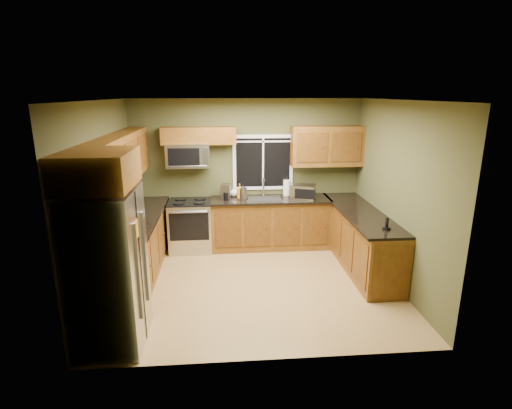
{
  "coord_description": "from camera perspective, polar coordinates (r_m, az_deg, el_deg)",
  "views": [
    {
      "loc": [
        -0.44,
        -5.49,
        2.8
      ],
      "look_at": [
        0.05,
        0.35,
        1.15
      ],
      "focal_mm": 28.0,
      "sensor_mm": 36.0,
      "label": 1
    }
  ],
  "objects": [
    {
      "name": "right_wall",
      "position": [
        6.22,
        19.47,
        1.33
      ],
      "size": [
        0.0,
        3.6,
        3.6
      ],
      "primitive_type": "plane",
      "rotation": [
        1.57,
        0.0,
        -1.57
      ],
      "color": "#444625",
      "rests_on": "ground"
    },
    {
      "name": "front_wall",
      "position": [
        3.99,
        1.87,
        -5.58
      ],
      "size": [
        4.2,
        0.0,
        4.2
      ],
      "primitive_type": "plane",
      "rotation": [
        -1.57,
        0.0,
        0.0
      ],
      "color": "#444625",
      "rests_on": "ground"
    },
    {
      "name": "upper_cabinets_left",
      "position": [
        6.22,
        -18.76,
        6.21
      ],
      "size": [
        0.33,
        2.65,
        0.72
      ],
      "primitive_type": "cube",
      "color": "brown",
      "rests_on": "left_wall"
    },
    {
      "name": "kettle",
      "position": [
        7.19,
        -1.85,
        1.67
      ],
      "size": [
        0.15,
        0.15,
        0.25
      ],
      "color": "#B7B7BC",
      "rests_on": "countertop_back"
    },
    {
      "name": "toaster_oven",
      "position": [
        7.24,
        6.73,
        1.8
      ],
      "size": [
        0.51,
        0.46,
        0.26
      ],
      "color": "#B7B7BC",
      "rests_on": "countertop_back"
    },
    {
      "name": "coffee_maker",
      "position": [
        7.19,
        -4.32,
        1.73
      ],
      "size": [
        0.19,
        0.24,
        0.27
      ],
      "color": "slate",
      "rests_on": "countertop_back"
    },
    {
      "name": "upper_cabinets_back_right",
      "position": [
        7.43,
        10.09,
        8.21
      ],
      "size": [
        1.3,
        0.33,
        0.72
      ],
      "primitive_type": "cube",
      "color": "brown",
      "rests_on": "back_wall"
    },
    {
      "name": "microwave",
      "position": [
        7.2,
        -9.67,
        6.95
      ],
      "size": [
        0.76,
        0.41,
        0.42
      ],
      "color": "#B7B7BC",
      "rests_on": "back_wall"
    },
    {
      "name": "paper_towel_roll",
      "position": [
        7.46,
        4.38,
        2.39
      ],
      "size": [
        0.15,
        0.15,
        0.32
      ],
      "color": "white",
      "rests_on": "countertop_back"
    },
    {
      "name": "soap_bottle_c",
      "position": [
        7.41,
        -3.19,
        1.86
      ],
      "size": [
        0.17,
        0.17,
        0.18
      ],
      "primitive_type": "imported",
      "rotation": [
        0.0,
        0.0,
        0.32
      ],
      "color": "white",
      "rests_on": "countertop_back"
    },
    {
      "name": "floor",
      "position": [
        6.18,
        -0.2,
        -11.23
      ],
      "size": [
        4.2,
        4.2,
        0.0
      ],
      "primitive_type": "plane",
      "color": "#9B7944",
      "rests_on": "ground"
    },
    {
      "name": "cordless_phone",
      "position": [
        5.89,
        18.16,
        -2.94
      ],
      "size": [
        0.11,
        0.11,
        0.18
      ],
      "color": "black",
      "rests_on": "countertop_peninsula"
    },
    {
      "name": "sink",
      "position": [
        7.26,
        1.21,
        0.97
      ],
      "size": [
        0.6,
        0.42,
        0.36
      ],
      "color": "slate",
      "rests_on": "countertop_back"
    },
    {
      "name": "soap_bottle_a",
      "position": [
        7.21,
        -2.35,
        1.88
      ],
      "size": [
        0.11,
        0.11,
        0.28
      ],
      "primitive_type": "imported",
      "rotation": [
        0.0,
        0.0,
        0.02
      ],
      "color": "orange",
      "rests_on": "countertop_back"
    },
    {
      "name": "upper_cabinets_back_left",
      "position": [
        7.17,
        -8.16,
        9.72
      ],
      "size": [
        1.3,
        0.33,
        0.3
      ],
      "primitive_type": "cube",
      "color": "brown",
      "rests_on": "back_wall"
    },
    {
      "name": "base_cabinets_peninsula",
      "position": [
        6.85,
        14.67,
        -4.88
      ],
      "size": [
        0.6,
        2.52,
        0.9
      ],
      "color": "brown",
      "rests_on": "ground"
    },
    {
      "name": "upper_cabinet_over_fridge",
      "position": [
        4.45,
        -21.77,
        4.66
      ],
      "size": [
        0.72,
        0.9,
        0.38
      ],
      "primitive_type": "cube",
      "color": "brown",
      "rests_on": "left_wall"
    },
    {
      "name": "window",
      "position": [
        7.41,
        1.01,
        6.03
      ],
      "size": [
        1.12,
        0.03,
        1.02
      ],
      "color": "white",
      "rests_on": "back_wall"
    },
    {
      "name": "ceiling",
      "position": [
        5.51,
        -0.22,
        14.69
      ],
      "size": [
        4.2,
        4.2,
        0.0
      ],
      "primitive_type": "plane",
      "rotation": [
        3.14,
        0.0,
        0.0
      ],
      "color": "white",
      "rests_on": "back_wall"
    },
    {
      "name": "countertop_back",
      "position": [
        7.26,
        2.13,
        0.71
      ],
      "size": [
        2.17,
        0.65,
        0.04
      ],
      "primitive_type": "cube",
      "color": "black",
      "rests_on": "base_cabinets_back"
    },
    {
      "name": "range",
      "position": [
        7.36,
        -9.31,
        -2.95
      ],
      "size": [
        0.76,
        0.69,
        0.94
      ],
      "color": "#B7B7BC",
      "rests_on": "ground"
    },
    {
      "name": "left_wall",
      "position": [
        5.92,
        -20.93,
        0.48
      ],
      "size": [
        0.0,
        3.6,
        3.6
      ],
      "primitive_type": "plane",
      "rotation": [
        1.57,
        0.0,
        1.57
      ],
      "color": "#444625",
      "rests_on": "ground"
    },
    {
      "name": "countertop_peninsula",
      "position": [
        6.7,
        14.72,
        -1.1
      ],
      "size": [
        0.65,
        2.5,
        0.04
      ],
      "primitive_type": "cube",
      "color": "black",
      "rests_on": "base_cabinets_peninsula"
    },
    {
      "name": "base_cabinets_back",
      "position": [
        7.42,
        2.07,
        -2.75
      ],
      "size": [
        2.17,
        0.6,
        0.9
      ],
      "primitive_type": "cube",
      "color": "brown",
      "rests_on": "ground"
    },
    {
      "name": "countertop_left",
      "position": [
        6.39,
        -16.63,
        -2.05
      ],
      "size": [
        0.65,
        2.65,
        0.04
      ],
      "primitive_type": "cube",
      "color": "black",
      "rests_on": "base_cabinets_left"
    },
    {
      "name": "base_cabinets_left",
      "position": [
        6.55,
        -16.53,
        -5.97
      ],
      "size": [
        0.6,
        2.65,
        0.9
      ],
      "primitive_type": "cube",
      "color": "brown",
      "rests_on": "ground"
    },
    {
      "name": "back_wall",
      "position": [
        7.44,
        -1.32,
        4.49
      ],
      "size": [
        4.2,
        0.0,
        4.2
      ],
      "primitive_type": "plane",
      "rotation": [
        1.57,
        0.0,
        0.0
      ],
      "color": "#444625",
      "rests_on": "ground"
    },
    {
      "name": "refrigerator",
      "position": [
        4.78,
        -20.38,
        -8.73
      ],
      "size": [
        0.74,
        0.9,
        1.8
      ],
      "color": "#B7B7BC",
      "rests_on": "ground"
    }
  ]
}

